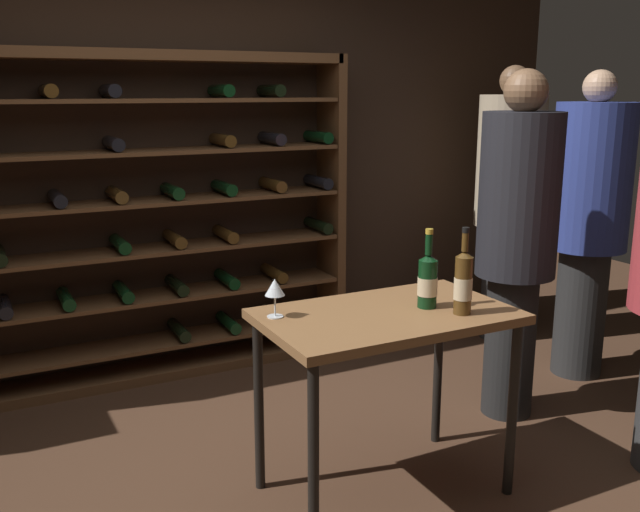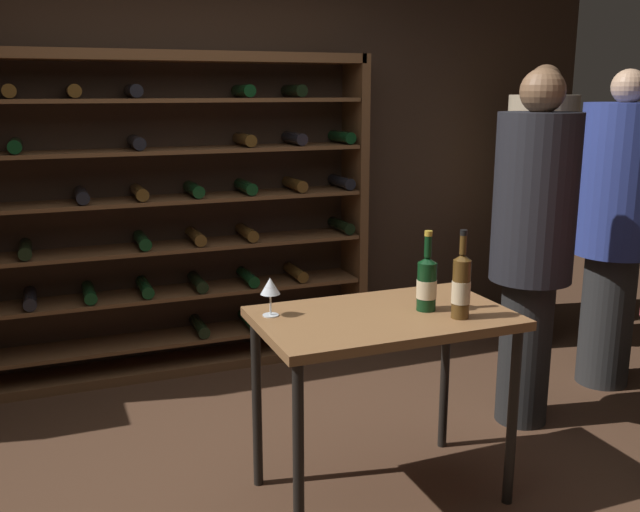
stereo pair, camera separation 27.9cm
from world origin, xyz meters
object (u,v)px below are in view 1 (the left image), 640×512
tasting_table (386,334)px  wine_bottle_green_slim (463,282)px  wine_rack (118,223)px  person_bystander_dark_jacket (589,212)px  wine_glass_stemmed_left (275,289)px  person_bystander_red_print (517,232)px  person_host_in_suit (508,192)px  wine_bottle_black_capsule (428,280)px

tasting_table → wine_bottle_green_slim: wine_bottle_green_slim is taller
wine_rack → person_bystander_dark_jacket: 2.84m
wine_rack → tasting_table: bearing=-67.2°
wine_bottle_green_slim → wine_rack: bearing=117.6°
person_bystander_dark_jacket → wine_glass_stemmed_left: (-2.28, -0.46, -0.07)m
wine_rack → tasting_table: wine_rack is taller
tasting_table → person_bystander_dark_jacket: (1.83, 0.62, 0.29)m
person_bystander_red_print → person_bystander_dark_jacket: person_bystander_dark_jacket is taller
person_bystander_dark_jacket → person_host_in_suit: size_ratio=0.98×
person_bystander_red_print → wine_glass_stemmed_left: size_ratio=11.34×
tasting_table → wine_glass_stemmed_left: 0.52m
wine_glass_stemmed_left → tasting_table: bearing=-18.4°
person_host_in_suit → tasting_table: bearing=112.3°
person_host_in_suit → wine_glass_stemmed_left: size_ratio=11.69×
wine_rack → wine_bottle_green_slim: wine_rack is taller
wine_bottle_black_capsule → wine_rack: bearing=117.5°
tasting_table → wine_bottle_green_slim: size_ratio=2.89×
wine_bottle_black_capsule → wine_glass_stemmed_left: bearing=165.2°
person_host_in_suit → wine_bottle_green_slim: size_ratio=5.19×
tasting_table → person_bystander_red_print: size_ratio=0.57×
person_bystander_red_print → person_host_in_suit: (0.81, 0.99, 0.03)m
wine_rack → person_host_in_suit: bearing=-9.5°
person_host_in_suit → person_bystander_dark_jacket: bearing=164.3°
person_bystander_dark_jacket → person_host_in_suit: (0.02, 0.75, 0.03)m
person_bystander_red_print → wine_bottle_black_capsule: bearing=-68.0°
wine_bottle_black_capsule → wine_glass_stemmed_left: size_ratio=2.10×
person_bystander_red_print → wine_bottle_green_slim: size_ratio=5.04×
wine_rack → wine_glass_stemmed_left: 1.67m
person_bystander_red_print → wine_bottle_green_slim: bearing=-58.0°
tasting_table → wine_bottle_black_capsule: size_ratio=3.09×
person_bystander_dark_jacket → wine_bottle_green_slim: bearing=-128.3°
wine_bottle_green_slim → wine_glass_stemmed_left: wine_bottle_green_slim is taller
person_bystander_dark_jacket → wine_bottle_green_slim: (-1.56, -0.78, -0.06)m
person_host_in_suit → wine_bottle_green_slim: bearing=120.0°
tasting_table → person_bystander_dark_jacket: person_bystander_dark_jacket is taller
person_bystander_red_print → wine_glass_stemmed_left: bearing=-84.4°
wine_rack → person_bystander_red_print: 2.29m
tasting_table → person_bystander_dark_jacket: 1.95m
person_bystander_red_print → wine_bottle_black_capsule: (-0.85, -0.39, -0.07)m
wine_glass_stemmed_left → wine_bottle_green_slim: bearing=-23.5°
tasting_table → wine_bottle_green_slim: (0.27, -0.16, 0.23)m
person_bystander_red_print → wine_bottle_black_capsule: 0.94m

